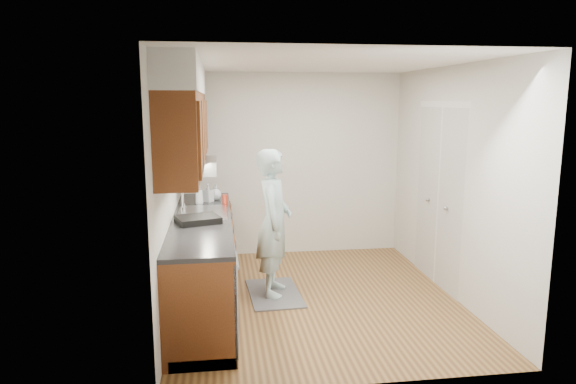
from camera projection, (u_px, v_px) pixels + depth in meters
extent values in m
plane|color=olive|center=(316.00, 298.00, 5.60)|extent=(3.50, 3.50, 0.00)
plane|color=white|center=(318.00, 63.00, 5.16)|extent=(3.50, 3.50, 0.00)
cube|color=beige|center=(171.00, 189.00, 5.18)|extent=(0.02, 3.50, 2.50)
cube|color=beige|center=(452.00, 182.00, 5.58)|extent=(0.02, 3.50, 2.50)
cube|color=beige|center=(293.00, 165.00, 7.09)|extent=(3.00, 0.02, 2.50)
cube|color=brown|center=(203.00, 263.00, 5.36)|extent=(0.60, 2.80, 0.90)
cube|color=black|center=(200.00, 219.00, 5.28)|extent=(0.63, 2.80, 0.04)
cube|color=#B2B2B7|center=(203.00, 218.00, 5.48)|extent=(0.48, 0.68, 0.14)
cube|color=#B2B2B7|center=(202.00, 213.00, 5.47)|extent=(0.52, 0.72, 0.01)
cube|color=#B2B2B7|center=(235.00, 299.00, 4.32)|extent=(0.03, 0.60, 0.80)
cube|color=brown|center=(186.00, 131.00, 5.10)|extent=(0.33, 2.80, 0.75)
cube|color=silver|center=(184.00, 77.00, 5.01)|extent=(0.35, 2.80, 0.30)
cube|color=#A5A5AA|center=(197.00, 166.00, 6.02)|extent=(0.46, 0.75, 0.16)
cube|color=silver|center=(438.00, 197.00, 5.91)|extent=(0.02, 1.22, 2.05)
cube|color=slate|center=(274.00, 293.00, 5.71)|extent=(0.59, 0.96, 0.02)
imported|color=#A6C7CA|center=(274.00, 213.00, 5.55)|extent=(0.54, 0.71, 1.82)
imported|color=silver|center=(199.00, 194.00, 5.89)|extent=(0.10, 0.10, 0.25)
imported|color=silver|center=(208.00, 193.00, 6.07)|extent=(0.14, 0.14, 0.22)
imported|color=silver|center=(215.00, 192.00, 6.21)|extent=(0.18, 0.18, 0.19)
cylinder|color=red|center=(225.00, 200.00, 5.87)|extent=(0.09, 0.09, 0.12)
cube|color=black|center=(198.00, 219.00, 5.05)|extent=(0.49, 0.45, 0.06)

